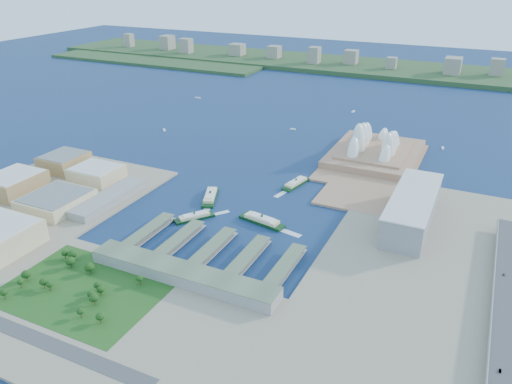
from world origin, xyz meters
The scene contains 25 objects.
ground centered at (0.00, 0.00, 0.00)m, with size 3000.00×3000.00×0.00m, color #0E1A42.
west_land centered at (-250.00, -105.00, 1.50)m, with size 220.00×390.00×3.00m, color gray.
south_land centered at (0.00, -210.00, 1.50)m, with size 720.00×180.00×3.00m, color gray.
east_land centered at (240.00, -50.00, 1.50)m, with size 240.00×500.00×3.00m, color gray.
peninsula centered at (107.50, 260.00, 1.50)m, with size 135.00×220.00×3.00m, color #A5775A.
far_shore centered at (0.00, 980.00, 6.00)m, with size 2200.00×260.00×12.00m, color #2D4926.
opera_house centered at (105.00, 280.00, 32.00)m, with size 134.00×180.00×58.00m, color white, non-canonical shape.
toaster_building centered at (195.00, 80.00, 20.50)m, with size 45.00×155.00×35.00m, color gray.
expressway centered at (300.00, -60.00, 8.93)m, with size 26.00×340.00×11.85m, color gray, non-canonical shape.
west_buildings centered at (-250.00, -70.00, 16.50)m, with size 200.00×280.00×27.00m, color #9B7B4D, non-canonical shape.
ferry_wharves centered at (14.00, -75.00, 4.65)m, with size 184.00×90.00×9.30m, color #526049, non-canonical shape.
terminal_building centered at (15.00, -135.00, 9.00)m, with size 200.00×28.00×12.00m, color gray.
park centered at (-60.00, -190.00, 11.00)m, with size 150.00×110.00×16.00m, color #194714, non-canonical shape.
far_skyline centered at (0.00, 960.00, 39.50)m, with size 1900.00×140.00×55.00m, color gray, non-canonical shape.
ferry_a centered at (-55.49, 39.02, 5.55)m, with size 14.95×58.72×11.10m, color black, non-canonical shape.
ferry_b centered at (30.61, 128.08, 5.04)m, with size 13.56×53.27×10.07m, color black, non-canonical shape.
ferry_c centered at (-44.05, -18.90, 4.69)m, with size 12.64×49.64×9.39m, color black, non-canonical shape.
ferry_d centered at (33.91, 7.47, 5.56)m, with size 14.98×58.85×11.13m, color black, non-canonical shape.
boat_a centered at (-278.24, 253.11, 1.42)m, with size 3.68×14.73×2.84m, color white, non-canonical shape.
boat_b centered at (-66.24, 360.28, 1.41)m, with size 3.66×10.47×2.83m, color white, non-canonical shape.
boat_c centered at (197.68, 372.42, 1.40)m, with size 3.64×12.47×2.81m, color white, non-canonical shape.
boat_d centered at (-348.05, 484.33, 1.22)m, with size 3.15×14.42×2.43m, color white, non-canonical shape.
boat_e centered at (2.98, 524.60, 1.50)m, with size 3.88×12.20×2.99m, color white, non-canonical shape.
car_b centered at (296.00, -147.43, 15.55)m, with size 1.49×4.27×1.41m, color slate.
car_c centered at (296.00, -12.16, 15.45)m, with size 1.69×4.16×1.21m, color slate.
Camera 1 is at (253.29, -469.68, 285.44)m, focal length 35.00 mm.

